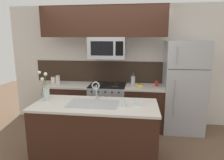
{
  "coord_description": "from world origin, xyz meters",
  "views": [
    {
      "loc": [
        0.63,
        -3.19,
        1.89
      ],
      "look_at": [
        0.18,
        0.27,
        1.16
      ],
      "focal_mm": 32.0,
      "sensor_mm": 36.0,
      "label": 1
    }
  ],
  "objects_px": {
    "microwave": "(107,48)",
    "banana_bunch": "(139,86)",
    "drinking_glass": "(123,102)",
    "storage_jar_medium": "(58,80)",
    "french_press": "(133,81)",
    "coffee_tin": "(157,84)",
    "spare_glass": "(137,102)",
    "refrigerator": "(183,87)",
    "storage_jar_tall": "(53,80)",
    "sink_faucet": "(96,88)",
    "stove_range": "(108,105)",
    "flower_vase": "(46,92)"
  },
  "relations": [
    {
      "from": "microwave",
      "to": "banana_bunch",
      "type": "distance_m",
      "value": 1.02
    },
    {
      "from": "drinking_glass",
      "to": "storage_jar_medium",
      "type": "bearing_deg",
      "value": 140.21
    },
    {
      "from": "french_press",
      "to": "coffee_tin",
      "type": "distance_m",
      "value": 0.49
    },
    {
      "from": "banana_bunch",
      "to": "french_press",
      "type": "xyz_separation_m",
      "value": [
        -0.13,
        0.12,
        0.08
      ]
    },
    {
      "from": "storage_jar_medium",
      "to": "spare_glass",
      "type": "xyz_separation_m",
      "value": [
        1.73,
        -1.22,
        -0.04
      ]
    },
    {
      "from": "refrigerator",
      "to": "coffee_tin",
      "type": "height_order",
      "value": "refrigerator"
    },
    {
      "from": "storage_jar_tall",
      "to": "spare_glass",
      "type": "distance_m",
      "value": 2.23
    },
    {
      "from": "banana_bunch",
      "to": "drinking_glass",
      "type": "bearing_deg",
      "value": -100.95
    },
    {
      "from": "spare_glass",
      "to": "drinking_glass",
      "type": "bearing_deg",
      "value": -164.86
    },
    {
      "from": "coffee_tin",
      "to": "sink_faucet",
      "type": "bearing_deg",
      "value": -134.24
    },
    {
      "from": "stove_range",
      "to": "storage_jar_tall",
      "type": "xyz_separation_m",
      "value": [
        -1.22,
        0.02,
        0.53
      ]
    },
    {
      "from": "refrigerator",
      "to": "spare_glass",
      "type": "distance_m",
      "value": 1.56
    },
    {
      "from": "banana_bunch",
      "to": "drinking_glass",
      "type": "distance_m",
      "value": 1.24
    },
    {
      "from": "microwave",
      "to": "spare_glass",
      "type": "height_order",
      "value": "microwave"
    },
    {
      "from": "stove_range",
      "to": "microwave",
      "type": "height_order",
      "value": "microwave"
    },
    {
      "from": "stove_range",
      "to": "spare_glass",
      "type": "relative_size",
      "value": 8.78
    },
    {
      "from": "microwave",
      "to": "spare_glass",
      "type": "bearing_deg",
      "value": -62.34
    },
    {
      "from": "coffee_tin",
      "to": "storage_jar_tall",
      "type": "bearing_deg",
      "value": -179.3
    },
    {
      "from": "storage_jar_medium",
      "to": "french_press",
      "type": "height_order",
      "value": "french_press"
    },
    {
      "from": "storage_jar_medium",
      "to": "stove_range",
      "type": "bearing_deg",
      "value": 0.15
    },
    {
      "from": "drinking_glass",
      "to": "french_press",
      "type": "bearing_deg",
      "value": 85.52
    },
    {
      "from": "stove_range",
      "to": "drinking_glass",
      "type": "relative_size",
      "value": 7.75
    },
    {
      "from": "banana_bunch",
      "to": "drinking_glass",
      "type": "height_order",
      "value": "drinking_glass"
    },
    {
      "from": "storage_jar_tall",
      "to": "flower_vase",
      "type": "xyz_separation_m",
      "value": [
        0.4,
        -1.2,
        0.05
      ]
    },
    {
      "from": "microwave",
      "to": "storage_jar_tall",
      "type": "distance_m",
      "value": 1.41
    },
    {
      "from": "banana_bunch",
      "to": "stove_range",
      "type": "bearing_deg",
      "value": 174.88
    },
    {
      "from": "storage_jar_tall",
      "to": "storage_jar_medium",
      "type": "bearing_deg",
      "value": -12.47
    },
    {
      "from": "stove_range",
      "to": "microwave",
      "type": "distance_m",
      "value": 1.24
    },
    {
      "from": "microwave",
      "to": "flower_vase",
      "type": "xyz_separation_m",
      "value": [
        -0.82,
        -1.15,
        -0.65
      ]
    },
    {
      "from": "french_press",
      "to": "flower_vase",
      "type": "xyz_separation_m",
      "value": [
        -1.36,
        -1.23,
        0.04
      ]
    },
    {
      "from": "coffee_tin",
      "to": "drinking_glass",
      "type": "xyz_separation_m",
      "value": [
        -0.59,
        -1.33,
        0.01
      ]
    },
    {
      "from": "microwave",
      "to": "refrigerator",
      "type": "relative_size",
      "value": 0.4
    },
    {
      "from": "microwave",
      "to": "sink_faucet",
      "type": "relative_size",
      "value": 2.43
    },
    {
      "from": "french_press",
      "to": "sink_faucet",
      "type": "xyz_separation_m",
      "value": [
        -0.57,
        -1.1,
        0.1
      ]
    },
    {
      "from": "storage_jar_tall",
      "to": "spare_glass",
      "type": "bearing_deg",
      "value": -34.05
    },
    {
      "from": "storage_jar_medium",
      "to": "banana_bunch",
      "type": "relative_size",
      "value": 1.0
    },
    {
      "from": "stove_range",
      "to": "drinking_glass",
      "type": "distance_m",
      "value": 1.44
    },
    {
      "from": "drinking_glass",
      "to": "flower_vase",
      "type": "relative_size",
      "value": 0.25
    },
    {
      "from": "refrigerator",
      "to": "flower_vase",
      "type": "height_order",
      "value": "refrigerator"
    },
    {
      "from": "storage_jar_tall",
      "to": "french_press",
      "type": "xyz_separation_m",
      "value": [
        1.75,
        0.04,
        0.01
      ]
    },
    {
      "from": "sink_faucet",
      "to": "spare_glass",
      "type": "relative_size",
      "value": 2.89
    },
    {
      "from": "flower_vase",
      "to": "coffee_tin",
      "type": "bearing_deg",
      "value": 33.54
    },
    {
      "from": "microwave",
      "to": "storage_jar_medium",
      "type": "xyz_separation_m",
      "value": [
        -1.1,
        0.02,
        -0.69
      ]
    },
    {
      "from": "storage_jar_tall",
      "to": "banana_bunch",
      "type": "xyz_separation_m",
      "value": [
        1.89,
        -0.08,
        -0.06
      ]
    },
    {
      "from": "banana_bunch",
      "to": "spare_glass",
      "type": "relative_size",
      "value": 1.79
    },
    {
      "from": "coffee_tin",
      "to": "drinking_glass",
      "type": "bearing_deg",
      "value": -114.09
    },
    {
      "from": "microwave",
      "to": "coffee_tin",
      "type": "bearing_deg",
      "value": 3.95
    },
    {
      "from": "refrigerator",
      "to": "drinking_glass",
      "type": "height_order",
      "value": "refrigerator"
    },
    {
      "from": "refrigerator",
      "to": "flower_vase",
      "type": "distance_m",
      "value": 2.67
    },
    {
      "from": "stove_range",
      "to": "spare_glass",
      "type": "height_order",
      "value": "spare_glass"
    }
  ]
}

